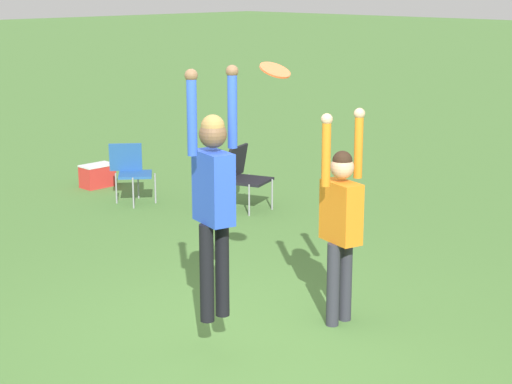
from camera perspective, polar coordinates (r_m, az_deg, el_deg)
The scene contains 7 objects.
ground_plane at distance 7.67m, azimuth -0.60°, elevation -10.17°, with size 120.00×120.00×0.00m, color #4C7A38.
person_jumping at distance 7.05m, azimuth -2.85°, elevation 0.20°, with size 0.55×0.43×2.14m.
person_defending at distance 7.85m, azimuth 5.69°, elevation -1.48°, with size 0.56×0.45×2.01m.
frisbee at distance 7.03m, azimuth 1.28°, elevation 8.12°, with size 0.26×0.25×0.12m.
camping_chair_0 at distance 12.44m, azimuth -8.33°, elevation 1.61°, with size 0.66×0.74×0.86m.
camping_chair_1 at distance 11.97m, azimuth -0.83°, elevation 1.28°, with size 0.69×0.74×0.88m.
cooler_box at distance 13.54m, azimuth -10.53°, elevation 1.09°, with size 0.51×0.31×0.36m.
Camera 1 is at (-4.94, -4.97, 3.13)m, focal length 60.00 mm.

